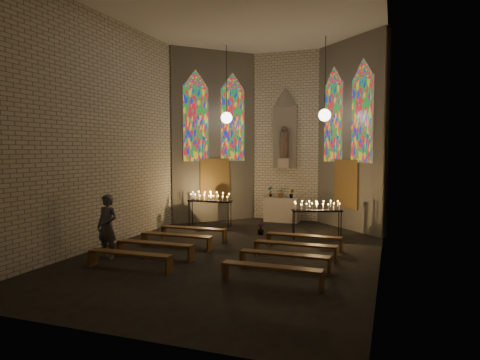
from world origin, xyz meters
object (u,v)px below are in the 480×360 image
at_px(altar, 282,210).
at_px(votive_stand_right, 317,208).
at_px(aisle_flower_pot, 261,229).
at_px(votive_stand_left, 210,199).
at_px(visitor, 107,227).

height_order(altar, votive_stand_right, votive_stand_right).
height_order(aisle_flower_pot, votive_stand_left, votive_stand_left).
bearing_deg(votive_stand_left, aisle_flower_pot, -22.98).
relative_size(votive_stand_right, visitor, 0.95).
relative_size(altar, visitor, 0.80).
bearing_deg(votive_stand_left, altar, 37.80).
xyz_separation_m(altar, aisle_flower_pot, (-0.05, -2.85, -0.29)).
xyz_separation_m(aisle_flower_pot, visitor, (-2.94, -4.57, 0.67)).
bearing_deg(votive_stand_left, visitor, -98.99).
bearing_deg(aisle_flower_pot, altar, 89.09).
bearing_deg(aisle_flower_pot, votive_stand_left, 159.33).
distance_m(altar, votive_stand_right, 3.56).
distance_m(votive_stand_right, visitor, 6.65).
distance_m(aisle_flower_pot, visitor, 5.48).
height_order(aisle_flower_pot, visitor, visitor).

